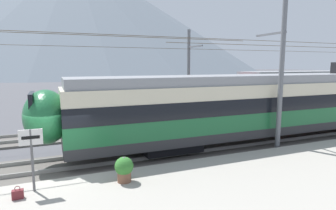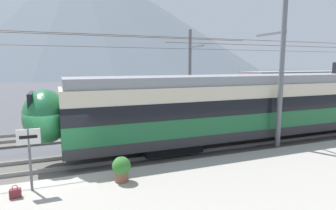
{
  "view_description": "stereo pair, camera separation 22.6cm",
  "coord_description": "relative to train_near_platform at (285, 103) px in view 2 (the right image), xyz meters",
  "views": [
    {
      "loc": [
        -0.06,
        -11.34,
        4.42
      ],
      "look_at": [
        5.95,
        3.22,
        2.15
      ],
      "focal_mm": 30.3,
      "sensor_mm": 36.0,
      "label": 1
    },
    {
      "loc": [
        0.15,
        -11.43,
        4.42
      ],
      "look_at": [
        5.95,
        3.22,
        2.15
      ],
      "focal_mm": 30.3,
      "sensor_mm": 36.0,
      "label": 2
    }
  ],
  "objects": [
    {
      "name": "train_near_platform",
      "position": [
        0.0,
        0.0,
        0.0
      ],
      "size": [
        27.14,
        2.86,
        4.27
      ],
      "color": "#2D2D30",
      "rests_on": "track_near"
    },
    {
      "name": "mountain_central_peak",
      "position": [
        2.86,
        169.24,
        31.56
      ],
      "size": [
        213.49,
        213.49,
        67.57
      ],
      "primitive_type": "cone",
      "color": "slate",
      "rests_on": "ground"
    },
    {
      "name": "track_far",
      "position": [
        -12.48,
        5.47,
        -2.16
      ],
      "size": [
        120.0,
        3.0,
        0.28
      ],
      "color": "#5B5651",
      "rests_on": "ground"
    },
    {
      "name": "track_near",
      "position": [
        -12.48,
        0.0,
        -2.16
      ],
      "size": [
        120.0,
        3.0,
        0.28
      ],
      "color": "#5B5651",
      "rests_on": "ground"
    },
    {
      "name": "catenary_mast_mid",
      "position": [
        -2.1,
        -1.66,
        1.9
      ],
      "size": [
        43.63,
        2.08,
        7.9
      ],
      "color": "slate",
      "rests_on": "ground"
    },
    {
      "name": "platform_sign",
      "position": [
        -13.22,
        -2.92,
        -0.36
      ],
      "size": [
        0.7,
        0.08,
        2.02
      ],
      "color": "#59595B",
      "rests_on": "platform_slab"
    },
    {
      "name": "handbag_near_sign",
      "position": [
        -13.66,
        -3.32,
        -1.7
      ],
      "size": [
        0.32,
        0.18,
        0.41
      ],
      "color": "maroon",
      "rests_on": "platform_slab"
    },
    {
      "name": "potted_plant_by_shelter",
      "position": [
        -10.37,
        -3.31,
        -1.35
      ],
      "size": [
        0.65,
        0.65,
        0.88
      ],
      "color": "brown",
      "rests_on": "platform_slab"
    },
    {
      "name": "catenary_mast_far_side",
      "position": [
        -2.55,
        7.3,
        1.53
      ],
      "size": [
        43.63,
        2.3,
        7.07
      ],
      "color": "slate",
      "rests_on": "ground"
    },
    {
      "name": "ground_plane",
      "position": [
        -12.48,
        -1.19,
        -2.23
      ],
      "size": [
        400.0,
        400.0,
        0.0
      ],
      "primitive_type": "plane",
      "color": "#4C4C51"
    }
  ]
}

